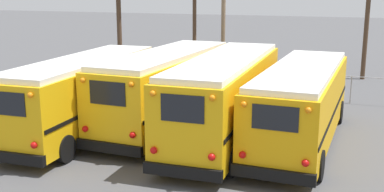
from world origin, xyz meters
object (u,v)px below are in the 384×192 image
(school_bus_0, at_px, (84,93))
(school_bus_1, at_px, (167,87))
(school_bus_2, at_px, (226,95))
(utility_pole, at_px, (223,22))
(school_bus_3, at_px, (301,102))

(school_bus_0, bearing_deg, school_bus_1, 33.87)
(school_bus_0, xyz_separation_m, school_bus_2, (5.65, 1.00, 0.10))
(school_bus_2, bearing_deg, school_bus_0, -169.92)
(school_bus_0, relative_size, utility_pole, 1.29)
(school_bus_2, bearing_deg, school_bus_3, 9.11)
(school_bus_2, distance_m, school_bus_3, 2.87)
(utility_pole, bearing_deg, school_bus_0, -106.10)
(school_bus_0, distance_m, utility_pole, 10.82)
(school_bus_0, distance_m, school_bus_3, 8.61)
(school_bus_3, bearing_deg, school_bus_0, -170.25)
(school_bus_1, xyz_separation_m, utility_pole, (0.11, 8.27, 2.17))
(school_bus_2, relative_size, school_bus_3, 1.04)
(school_bus_0, distance_m, school_bus_1, 3.40)
(school_bus_3, relative_size, utility_pole, 1.32)
(school_bus_0, relative_size, school_bus_1, 1.00)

